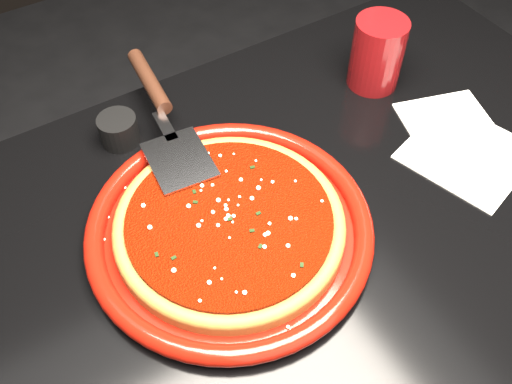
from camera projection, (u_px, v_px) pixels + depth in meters
table at (285, 357)px, 1.05m from camera, size 1.20×0.80×0.75m
plate at (230, 228)px, 0.76m from camera, size 0.49×0.49×0.03m
pizza_crust at (230, 226)px, 0.76m from camera, size 0.39×0.39×0.02m
pizza_crust_rim at (229, 222)px, 0.75m from camera, size 0.39×0.39×0.02m
pizza_sauce at (229, 220)px, 0.75m from camera, size 0.35×0.35×0.01m
parmesan_dusting at (229, 217)px, 0.74m from camera, size 0.26×0.26×0.01m
basil_flecks at (229, 217)px, 0.74m from camera, size 0.24×0.24×0.00m
pizza_server at (164, 114)px, 0.85m from camera, size 0.13×0.36×0.03m
cup at (377, 53)px, 0.93m from camera, size 0.09×0.09×0.12m
napkin_a at (467, 153)px, 0.87m from camera, size 0.21×0.21×0.00m
napkin_b at (451, 128)px, 0.90m from camera, size 0.18×0.18×0.00m
ramekin at (119, 130)px, 0.87m from camera, size 0.07×0.07×0.05m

